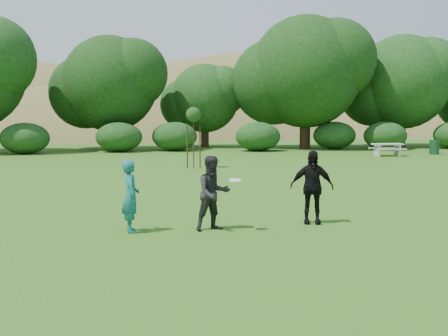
% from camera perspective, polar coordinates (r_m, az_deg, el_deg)
% --- Properties ---
extents(ground, '(120.00, 120.00, 0.00)m').
position_cam_1_polar(ground, '(12.15, 2.25, -6.53)').
color(ground, '#19470C').
rests_on(ground, ground).
extents(player_teal, '(0.46, 0.62, 1.55)m').
position_cam_1_polar(player_teal, '(12.19, -9.47, -2.84)').
color(player_teal, '#176268').
rests_on(player_teal, ground).
extents(player_grey, '(0.93, 0.81, 1.63)m').
position_cam_1_polar(player_grey, '(12.21, -1.12, -2.57)').
color(player_grey, black).
rests_on(player_grey, ground).
extents(player_black, '(1.07, 0.65, 1.70)m').
position_cam_1_polar(player_black, '(13.12, 8.90, -1.93)').
color(player_black, black).
rests_on(player_black, ground).
extents(trash_can_near, '(0.60, 0.60, 0.90)m').
position_cam_1_polar(trash_can_near, '(37.52, 20.58, 1.99)').
color(trash_can_near, '#163E25').
rests_on(trash_can_near, ground).
extents(frisbee, '(0.27, 0.27, 0.06)m').
position_cam_1_polar(frisbee, '(12.03, 1.14, -1.27)').
color(frisbee, white).
rests_on(frisbee, ground).
extents(sapling, '(0.70, 0.70, 2.85)m').
position_cam_1_polar(sapling, '(26.17, -3.12, 5.27)').
color(sapling, '#3B2417').
rests_on(sapling, ground).
extents(picnic_table, '(1.80, 1.48, 0.76)m').
position_cam_1_polar(picnic_table, '(35.10, 16.27, 2.02)').
color(picnic_table, '#BBB6AD').
rests_on(picnic_table, ground).
extents(hillside, '(150.00, 72.00, 52.00)m').
position_cam_1_polar(hillside, '(81.42, -7.71, -4.78)').
color(hillside, olive).
rests_on(hillside, ground).
extents(tree_row, '(53.92, 10.38, 9.62)m').
position_cam_1_polar(tree_row, '(40.78, -1.23, 8.82)').
color(tree_row, '#3A2616').
rests_on(tree_row, ground).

